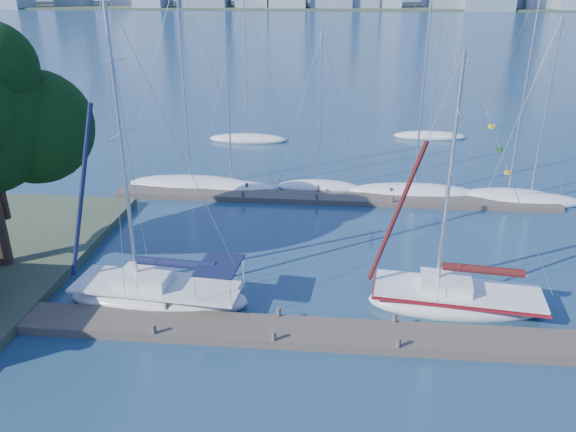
{
  "coord_description": "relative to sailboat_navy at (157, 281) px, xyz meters",
  "views": [
    {
      "loc": [
        2.36,
        -19.84,
        13.94
      ],
      "look_at": [
        0.12,
        4.0,
        3.83
      ],
      "focal_mm": 35.0,
      "sensor_mm": 36.0,
      "label": 1
    }
  ],
  "objects": [
    {
      "name": "bg_boat_1",
      "position": [
        0.59,
        15.27,
        -0.89
      ],
      "size": [
        6.4,
        2.87,
        13.05
      ],
      "rotation": [
        0.0,
        0.0,
        -0.15
      ],
      "color": "silver",
      "rests_on": "ground"
    },
    {
      "name": "bg_boat_6",
      "position": [
        -0.39,
        28.55,
        -0.88
      ],
      "size": [
        7.5,
        4.9,
        13.48
      ],
      "rotation": [
        0.0,
        0.0,
        0.43
      ],
      "color": "silver",
      "rests_on": "ground"
    },
    {
      "name": "bg_boat_0",
      "position": [
        -2.53,
        15.65,
        -0.85
      ],
      "size": [
        9.33,
        5.58,
        14.65
      ],
      "rotation": [
        0.0,
        0.0,
        0.37
      ],
      "color": "silver",
      "rests_on": "ground"
    },
    {
      "name": "bg_boat_3",
      "position": [
        13.42,
        15.51,
        -0.85
      ],
      "size": [
        9.27,
        4.93,
        15.91
      ],
      "rotation": [
        0.0,
        0.0,
        -0.3
      ],
      "color": "silver",
      "rests_on": "ground"
    },
    {
      "name": "ground",
      "position": [
        5.75,
        -2.09,
        -1.14
      ],
      "size": [
        700.0,
        700.0,
        0.0
      ],
      "primitive_type": "plane",
      "color": "navy",
      "rests_on": "ground"
    },
    {
      "name": "sailboat_maroon",
      "position": [
        13.71,
        0.89,
        -0.2
      ],
      "size": [
        8.28,
        3.54,
        12.0
      ],
      "rotation": [
        0.0,
        0.0,
        -0.12
      ],
      "color": "silver",
      "rests_on": "ground"
    },
    {
      "name": "bg_boat_7",
      "position": [
        16.67,
        31.29,
        -0.91
      ],
      "size": [
        6.97,
        2.76,
        11.48
      ],
      "rotation": [
        0.0,
        0.0,
        0.12
      ],
      "color": "silver",
      "rests_on": "ground"
    },
    {
      "name": "bg_boat_4",
      "position": [
        19.75,
        15.3,
        -0.86
      ],
      "size": [
        6.92,
        3.98,
        14.5
      ],
      "rotation": [
        0.0,
        0.0,
        -0.29
      ],
      "color": "silver",
      "rests_on": "ground"
    },
    {
      "name": "sailboat_navy",
      "position": [
        0.0,
        0.0,
        0.0
      ],
      "size": [
        8.62,
        3.48,
        14.34
      ],
      "rotation": [
        0.0,
        0.0,
        -0.09
      ],
      "color": "silver",
      "rests_on": "ground"
    },
    {
      "name": "bg_boat_5",
      "position": [
        21.05,
        14.68,
        -0.89
      ],
      "size": [
        7.09,
        3.98,
        12.42
      ],
      "rotation": [
        0.0,
        0.0,
        0.3
      ],
      "color": "silver",
      "rests_on": "ground"
    },
    {
      "name": "far_dock",
      "position": [
        7.75,
        13.91,
        -0.96
      ],
      "size": [
        30.0,
        1.8,
        0.36
      ],
      "primitive_type": "cube",
      "color": "#473F34",
      "rests_on": "ground"
    },
    {
      "name": "near_dock",
      "position": [
        5.75,
        -2.09,
        -0.94
      ],
      "size": [
        26.0,
        2.0,
        0.4
      ],
      "primitive_type": "cube",
      "color": "#473F34",
      "rests_on": "ground"
    },
    {
      "name": "far_shore",
      "position": [
        5.75,
        317.91,
        -1.14
      ],
      "size": [
        800.0,
        100.0,
        1.5
      ],
      "primitive_type": "cube",
      "color": "#38472D",
      "rests_on": "ground"
    },
    {
      "name": "bg_boat_2",
      "position": [
        6.75,
        16.1,
        -0.91
      ],
      "size": [
        6.24,
        4.04,
        11.35
      ],
      "rotation": [
        0.0,
        0.0,
        0.39
      ],
      "color": "silver",
      "rests_on": "ground"
    }
  ]
}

